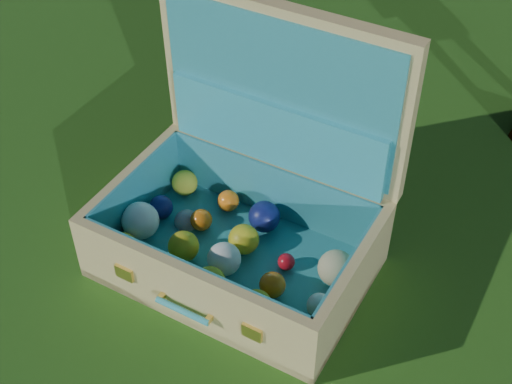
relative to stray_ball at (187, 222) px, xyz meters
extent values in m
plane|color=#215114|center=(0.35, -0.10, -0.04)|extent=(60.00, 60.00, 0.00)
sphere|color=teal|center=(0.00, 0.00, 0.00)|extent=(0.07, 0.07, 0.07)
cube|color=#D8BE74|center=(0.19, -0.03, -0.02)|extent=(0.74, 0.53, 0.03)
cube|color=#D8BE74|center=(0.22, -0.24, 0.07)|extent=(0.69, 0.10, 0.21)
cube|color=#D8BE74|center=(0.17, 0.19, 0.07)|extent=(0.69, 0.10, 0.21)
cube|color=#D8BE74|center=(-0.14, -0.06, 0.07)|extent=(0.07, 0.41, 0.21)
cube|color=#D8BE74|center=(0.52, 0.01, 0.07)|extent=(0.07, 0.41, 0.21)
cube|color=teal|center=(0.19, -0.03, -0.01)|extent=(0.68, 0.48, 0.01)
cube|color=teal|center=(0.22, -0.23, 0.08)|extent=(0.64, 0.08, 0.18)
cube|color=teal|center=(0.17, 0.17, 0.08)|extent=(0.64, 0.08, 0.18)
cube|color=teal|center=(-0.12, -0.06, 0.08)|extent=(0.05, 0.41, 0.18)
cube|color=teal|center=(0.51, 0.01, 0.08)|extent=(0.05, 0.41, 0.18)
cube|color=#D8BE74|center=(0.17, 0.22, 0.40)|extent=(0.69, 0.12, 0.46)
cube|color=teal|center=(0.17, 0.19, 0.40)|extent=(0.64, 0.08, 0.41)
cube|color=teal|center=(0.17, 0.18, 0.27)|extent=(0.62, 0.09, 0.19)
cube|color=#F2C659|center=(0.04, -0.28, 0.07)|extent=(0.05, 0.01, 0.04)
cube|color=#F2C659|center=(0.40, -0.24, 0.07)|extent=(0.05, 0.01, 0.04)
cylinder|color=teal|center=(0.22, -0.28, 0.05)|extent=(0.15, 0.03, 0.02)
cube|color=#F2C659|center=(0.15, -0.28, 0.05)|extent=(0.02, 0.02, 0.01)
cube|color=#F2C659|center=(0.29, -0.26, 0.05)|extent=(0.02, 0.02, 0.01)
sphere|color=gold|center=(-0.05, -0.20, 0.03)|extent=(0.08, 0.08, 0.08)
sphere|color=gold|center=(0.07, -0.20, 0.03)|extent=(0.07, 0.07, 0.07)
sphere|color=gold|center=(0.21, -0.16, 0.04)|extent=(0.08, 0.08, 0.08)
sphere|color=gold|center=(0.35, -0.15, 0.04)|extent=(0.08, 0.08, 0.08)
sphere|color=gold|center=(0.47, -0.16, 0.04)|extent=(0.08, 0.08, 0.08)
sphere|color=white|center=(-0.07, -0.11, 0.05)|extent=(0.10, 0.10, 0.10)
sphere|color=gold|center=(0.08, -0.10, 0.04)|extent=(0.08, 0.08, 0.08)
sphere|color=white|center=(0.20, -0.08, 0.04)|extent=(0.09, 0.09, 0.09)
sphere|color=orange|center=(0.34, -0.07, 0.03)|extent=(0.07, 0.07, 0.07)
sphere|color=white|center=(0.47, -0.06, 0.03)|extent=(0.06, 0.06, 0.06)
sphere|color=#111855|center=(-0.08, -0.02, 0.03)|extent=(0.07, 0.07, 0.07)
sphere|color=orange|center=(0.05, 0.01, 0.03)|extent=(0.06, 0.06, 0.06)
sphere|color=gold|center=(0.19, 0.01, 0.04)|extent=(0.08, 0.08, 0.08)
sphere|color=red|center=(0.32, 0.02, 0.02)|extent=(0.05, 0.05, 0.05)
sphere|color=beige|center=(0.45, 0.06, 0.04)|extent=(0.10, 0.10, 0.10)
sphere|color=gold|center=(-0.09, 0.10, 0.03)|extent=(0.08, 0.08, 0.08)
sphere|color=orange|center=(0.06, 0.11, 0.03)|extent=(0.06, 0.06, 0.06)
sphere|color=#111855|center=(0.19, 0.11, 0.04)|extent=(0.09, 0.09, 0.09)
camera|label=1|loc=(0.99, -1.04, 1.42)|focal=50.00mm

